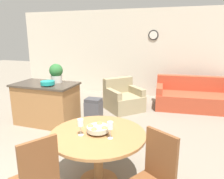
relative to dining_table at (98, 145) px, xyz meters
name	(u,v)px	position (x,y,z in m)	size (l,w,h in m)	color
wall_back	(134,53)	(-0.62, 4.48, 0.79)	(8.00, 0.09, 2.70)	beige
dining_table	(98,145)	(0.00, 0.00, 0.00)	(1.22, 1.22, 0.72)	#9E6B3D
dining_chair_near_left	(37,177)	(-0.36, -0.76, -0.04)	(0.58, 0.58, 0.98)	brown
dining_chair_near_right	(153,176)	(0.76, -0.36, -0.04)	(0.58, 0.58, 0.98)	brown
fruit_bowl	(98,129)	(0.00, 0.00, 0.22)	(0.28, 0.28, 0.11)	#B7B29E
wine_glass_left	(81,123)	(-0.18, -0.13, 0.32)	(0.07, 0.07, 0.21)	silver
wine_glass_right	(110,126)	(0.20, -0.09, 0.32)	(0.07, 0.07, 0.21)	silver
kitchen_island	(47,103)	(-1.87, 1.54, -0.10)	(1.34, 0.80, 0.91)	#9E6B3D
teal_bowl	(48,83)	(-1.69, 1.38, 0.41)	(0.29, 0.29, 0.10)	teal
potted_plant	(56,73)	(-1.70, 1.73, 0.56)	(0.29, 0.29, 0.41)	beige
trash_bin	(94,112)	(-0.82, 1.73, -0.26)	(0.34, 0.27, 0.61)	#47474C
couch	(195,98)	(1.28, 3.67, -0.27)	(2.11, 1.14, 0.83)	#B24228
armchair	(123,99)	(-0.51, 2.96, -0.28)	(1.19, 1.19, 0.81)	#998966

